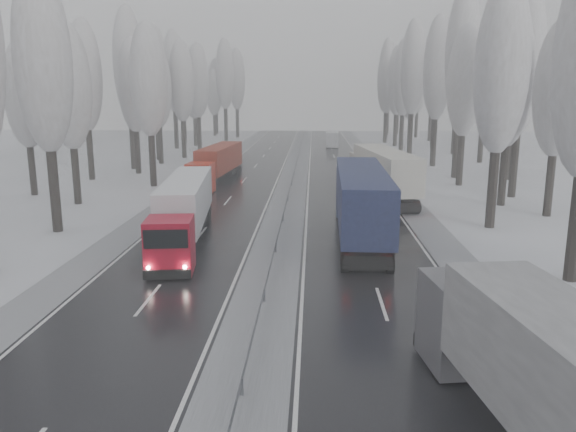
# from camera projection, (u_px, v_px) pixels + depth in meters

# --- Properties ---
(carriageway_right) EXTENTS (7.50, 200.00, 0.03)m
(carriageway_right) POSITION_uv_depth(u_px,v_px,m) (354.00, 217.00, 42.49)
(carriageway_right) COLOR black
(carriageway_right) RESTS_ON ground
(carriageway_left) EXTENTS (7.50, 200.00, 0.03)m
(carriageway_left) POSITION_uv_depth(u_px,v_px,m) (216.00, 215.00, 42.95)
(carriageway_left) COLOR black
(carriageway_left) RESTS_ON ground
(median_slush) EXTENTS (3.00, 200.00, 0.04)m
(median_slush) POSITION_uv_depth(u_px,v_px,m) (284.00, 216.00, 42.72)
(median_slush) COLOR #9D9FA5
(median_slush) RESTS_ON ground
(shoulder_right) EXTENTS (2.40, 200.00, 0.04)m
(shoulder_right) POSITION_uv_depth(u_px,v_px,m) (419.00, 217.00, 42.27)
(shoulder_right) COLOR #9D9FA5
(shoulder_right) RESTS_ON ground
(shoulder_left) EXTENTS (2.40, 200.00, 0.04)m
(shoulder_left) POSITION_uv_depth(u_px,v_px,m) (152.00, 215.00, 43.17)
(shoulder_left) COLOR #9D9FA5
(shoulder_left) RESTS_ON ground
(median_guardrail) EXTENTS (0.12, 200.00, 0.76)m
(median_guardrail) POSITION_uv_depth(u_px,v_px,m) (284.00, 209.00, 42.58)
(median_guardrail) COLOR slate
(median_guardrail) RESTS_ON ground
(tree_18) EXTENTS (3.60, 3.60, 16.58)m
(tree_18) POSITION_uv_depth(u_px,v_px,m) (502.00, 69.00, 36.91)
(tree_18) COLOR black
(tree_18) RESTS_ON ground
(tree_19) EXTENTS (3.60, 3.60, 14.57)m
(tree_19) POSITION_uv_depth(u_px,v_px,m) (559.00, 90.00, 40.85)
(tree_19) COLOR black
(tree_19) RESTS_ON ground
(tree_20) EXTENTS (3.60, 3.60, 15.71)m
(tree_20) POSITION_uv_depth(u_px,v_px,m) (511.00, 81.00, 44.82)
(tree_20) COLOR black
(tree_20) RESTS_ON ground
(tree_21) EXTENTS (3.60, 3.60, 18.62)m
(tree_21) POSITION_uv_depth(u_px,v_px,m) (523.00, 60.00, 48.23)
(tree_21) COLOR black
(tree_21) RESTS_ON ground
(tree_22) EXTENTS (3.60, 3.60, 15.86)m
(tree_22) POSITION_uv_depth(u_px,v_px,m) (465.00, 82.00, 55.02)
(tree_22) COLOR black
(tree_22) RESTS_ON ground
(tree_23) EXTENTS (3.60, 3.60, 13.55)m
(tree_23) POSITION_uv_depth(u_px,v_px,m) (515.00, 97.00, 58.96)
(tree_23) COLOR black
(tree_23) RESTS_ON ground
(tree_24) EXTENTS (3.60, 3.60, 20.49)m
(tree_24) POSITION_uv_depth(u_px,v_px,m) (462.00, 55.00, 59.64)
(tree_24) COLOR black
(tree_24) RESTS_ON ground
(tree_25) EXTENTS (3.60, 3.60, 19.44)m
(tree_25) POSITION_uv_depth(u_px,v_px,m) (514.00, 63.00, 63.38)
(tree_25) COLOR black
(tree_25) RESTS_ON ground
(tree_26) EXTENTS (3.60, 3.60, 18.78)m
(tree_26) POSITION_uv_depth(u_px,v_px,m) (438.00, 69.00, 69.89)
(tree_26) COLOR black
(tree_26) RESTS_ON ground
(tree_27) EXTENTS (3.60, 3.60, 17.62)m
(tree_27) POSITION_uv_depth(u_px,v_px,m) (486.00, 76.00, 73.64)
(tree_27) COLOR black
(tree_27) RESTS_ON ground
(tree_28) EXTENTS (3.60, 3.60, 19.62)m
(tree_28) POSITION_uv_depth(u_px,v_px,m) (413.00, 69.00, 80.25)
(tree_28) COLOR black
(tree_28) RESTS_ON ground
(tree_29) EXTENTS (3.60, 3.60, 18.11)m
(tree_29) POSITION_uv_depth(u_px,v_px,m) (458.00, 76.00, 84.04)
(tree_29) COLOR black
(tree_29) RESTS_ON ground
(tree_30) EXTENTS (3.60, 3.60, 17.86)m
(tree_30) POSITION_uv_depth(u_px,v_px,m) (404.00, 78.00, 90.00)
(tree_30) COLOR black
(tree_30) RESTS_ON ground
(tree_31) EXTENTS (3.60, 3.60, 18.58)m
(tree_31) POSITION_uv_depth(u_px,v_px,m) (436.00, 76.00, 93.55)
(tree_31) COLOR black
(tree_31) RESTS_ON ground
(tree_32) EXTENTS (3.60, 3.60, 17.33)m
(tree_32) POSITION_uv_depth(u_px,v_px,m) (397.00, 82.00, 97.40)
(tree_32) COLOR black
(tree_32) RESTS_ON ground
(tree_33) EXTENTS (3.60, 3.60, 14.33)m
(tree_33) POSITION_uv_depth(u_px,v_px,m) (411.00, 93.00, 101.57)
(tree_33) COLOR black
(tree_33) RESTS_ON ground
(tree_34) EXTENTS (3.60, 3.60, 17.63)m
(tree_34) POSITION_uv_depth(u_px,v_px,m) (387.00, 81.00, 104.33)
(tree_34) COLOR black
(tree_34) RESTS_ON ground
(tree_35) EXTENTS (3.60, 3.60, 18.25)m
(tree_35) POSITION_uv_depth(u_px,v_px,m) (432.00, 80.00, 107.75)
(tree_35) COLOR black
(tree_35) RESTS_ON ground
(tree_36) EXTENTS (3.60, 3.60, 20.23)m
(tree_36) POSITION_uv_depth(u_px,v_px,m) (387.00, 74.00, 113.53)
(tree_36) COLOR black
(tree_36) RESTS_ON ground
(tree_37) EXTENTS (3.60, 3.60, 16.37)m
(tree_37) POSITION_uv_depth(u_px,v_px,m) (418.00, 87.00, 117.65)
(tree_37) COLOR black
(tree_37) RESTS_ON ground
(tree_38) EXTENTS (3.60, 3.60, 17.97)m
(tree_38) POSITION_uv_depth(u_px,v_px,m) (389.00, 82.00, 124.07)
(tree_38) COLOR black
(tree_38) RESTS_ON ground
(tree_39) EXTENTS (3.60, 3.60, 16.19)m
(tree_39) POSITION_uv_depth(u_px,v_px,m) (399.00, 88.00, 128.09)
(tree_39) COLOR black
(tree_39) RESTS_ON ground
(tree_58) EXTENTS (3.60, 3.60, 17.21)m
(tree_58) POSITION_uv_depth(u_px,v_px,m) (43.00, 62.00, 35.71)
(tree_58) COLOR black
(tree_58) RESTS_ON ground
(tree_60) EXTENTS (3.60, 3.60, 14.84)m
(tree_60) POSITION_uv_depth(u_px,v_px,m) (69.00, 88.00, 45.55)
(tree_60) COLOR black
(tree_60) RESTS_ON ground
(tree_61) EXTENTS (3.60, 3.60, 13.95)m
(tree_61) POSITION_uv_depth(u_px,v_px,m) (25.00, 95.00, 49.83)
(tree_61) COLOR black
(tree_61) RESTS_ON ground
(tree_62) EXTENTS (3.60, 3.60, 16.04)m
(tree_62) POSITION_uv_depth(u_px,v_px,m) (148.00, 81.00, 54.52)
(tree_62) COLOR black
(tree_62) RESTS_ON ground
(tree_63) EXTENTS (3.60, 3.60, 16.88)m
(tree_63) POSITION_uv_depth(u_px,v_px,m) (85.00, 76.00, 58.65)
(tree_63) COLOR black
(tree_63) RESTS_ON ground
(tree_64) EXTENTS (3.60, 3.60, 15.42)m
(tree_64) POSITION_uv_depth(u_px,v_px,m) (134.00, 86.00, 63.56)
(tree_64) COLOR black
(tree_64) RESTS_ON ground
(tree_65) EXTENTS (3.60, 3.60, 19.48)m
(tree_65) POSITION_uv_depth(u_px,v_px,m) (128.00, 64.00, 66.99)
(tree_65) COLOR black
(tree_65) RESTS_ON ground
(tree_66) EXTENTS (3.60, 3.60, 15.23)m
(tree_66) POSITION_uv_depth(u_px,v_px,m) (158.00, 88.00, 72.98)
(tree_66) COLOR black
(tree_66) RESTS_ON ground
(tree_67) EXTENTS (3.60, 3.60, 17.09)m
(tree_67) POSITION_uv_depth(u_px,v_px,m) (155.00, 79.00, 76.69)
(tree_67) COLOR black
(tree_67) RESTS_ON ground
(tree_68) EXTENTS (3.60, 3.60, 16.65)m
(tree_68) POSITION_uv_depth(u_px,v_px,m) (181.00, 82.00, 79.32)
(tree_68) COLOR black
(tree_68) RESTS_ON ground
(tree_69) EXTENTS (3.60, 3.60, 19.35)m
(tree_69) POSITION_uv_depth(u_px,v_px,m) (155.00, 71.00, 83.07)
(tree_69) COLOR black
(tree_69) RESTS_ON ground
(tree_70) EXTENTS (3.60, 3.60, 17.09)m
(tree_70) POSITION_uv_depth(u_px,v_px,m) (198.00, 81.00, 89.09)
(tree_70) COLOR black
(tree_70) RESTS_ON ground
(tree_71) EXTENTS (3.60, 3.60, 19.61)m
(tree_71) POSITION_uv_depth(u_px,v_px,m) (174.00, 72.00, 92.86)
(tree_71) COLOR black
(tree_71) RESTS_ON ground
(tree_72) EXTENTS (3.60, 3.60, 15.11)m
(tree_72) POSITION_uv_depth(u_px,v_px,m) (194.00, 90.00, 98.59)
(tree_72) COLOR black
(tree_72) RESTS_ON ground
(tree_73) EXTENTS (3.60, 3.60, 17.22)m
(tree_73) POSITION_uv_depth(u_px,v_px,m) (183.00, 83.00, 102.33)
(tree_73) COLOR black
(tree_73) RESTS_ON ground
(tree_74) EXTENTS (3.60, 3.60, 19.68)m
(tree_74) POSITION_uv_depth(u_px,v_px,m) (225.00, 75.00, 108.33)
(tree_74) COLOR black
(tree_74) RESTS_ON ground
(tree_75) EXTENTS (3.60, 3.60, 18.60)m
(tree_75) POSITION_uv_depth(u_px,v_px,m) (183.00, 79.00, 112.78)
(tree_75) COLOR black
(tree_75) RESTS_ON ground
(tree_76) EXTENTS (3.60, 3.60, 18.55)m
(tree_76) POSITION_uv_depth(u_px,v_px,m) (237.00, 80.00, 117.61)
(tree_76) COLOR black
(tree_76) RESTS_ON ground
(tree_77) EXTENTS (3.60, 3.60, 14.32)m
(tree_77) POSITION_uv_depth(u_px,v_px,m) (214.00, 93.00, 122.33)
(tree_77) COLOR black
(tree_77) RESTS_ON ground
(tree_78) EXTENTS (3.60, 3.60, 19.55)m
(tree_78) POSITION_uv_depth(u_px,v_px,m) (225.00, 78.00, 124.06)
(tree_78) COLOR black
(tree_78) RESTS_ON ground
(tree_79) EXTENTS (3.60, 3.60, 17.07)m
(tree_79) POSITION_uv_depth(u_px,v_px,m) (216.00, 85.00, 128.42)
(tree_79) COLOR black
(tree_79) RESTS_ON ground
(truck_blue_box) EXTENTS (3.22, 17.89, 4.57)m
(truck_blue_box) POSITION_uv_depth(u_px,v_px,m) (360.00, 198.00, 35.63)
(truck_blue_box) COLOR #1D2949
(truck_blue_box) RESTS_ON ground
(truck_cream_box) EXTENTS (4.85, 17.10, 4.35)m
(truck_cream_box) POSITION_uv_depth(u_px,v_px,m) (382.00, 170.00, 49.64)
(truck_cream_box) COLOR #A0998D
(truck_cream_box) RESTS_ON ground
(box_truck_distant) EXTENTS (2.34, 7.10, 2.63)m
(box_truck_distant) POSITION_uv_depth(u_px,v_px,m) (332.00, 139.00, 97.90)
(box_truck_distant) COLOR silver
(box_truck_distant) RESTS_ON ground
(truck_red_white) EXTENTS (3.94, 15.10, 3.84)m
(truck_red_white) POSITION_uv_depth(u_px,v_px,m) (185.00, 206.00, 35.06)
(truck_red_white) COLOR #A7091F
(truck_red_white) RESTS_ON ground
(truck_red_red) EXTENTS (3.38, 14.77, 3.76)m
(truck_red_red) POSITION_uv_depth(u_px,v_px,m) (218.00, 162.00, 58.28)
(truck_red_red) COLOR red
(truck_red_red) RESTS_ON ground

